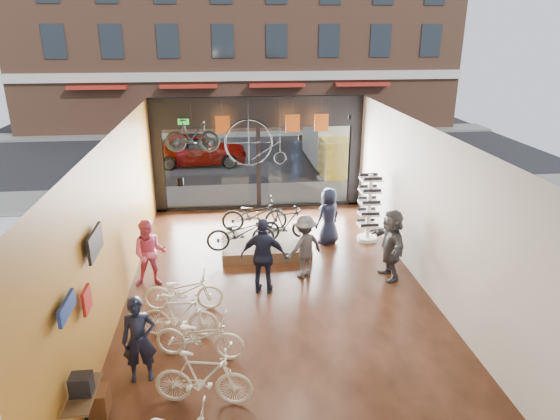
{
  "coord_description": "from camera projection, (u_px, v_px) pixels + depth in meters",
  "views": [
    {
      "loc": [
        -1.1,
        -10.37,
        5.87
      ],
      "look_at": [
        0.22,
        1.4,
        1.55
      ],
      "focal_mm": 32.0,
      "sensor_mm": 36.0,
      "label": 1
    }
  ],
  "objects": [
    {
      "name": "wall_left",
      "position": [
        116.0,
        223.0,
        10.79
      ],
      "size": [
        0.04,
        12.0,
        3.8
      ],
      "primitive_type": "cube",
      "color": "#AE7722",
      "rests_on": "ground"
    },
    {
      "name": "ceiling",
      "position": [
        277.0,
        132.0,
        10.5
      ],
      "size": [
        7.0,
        12.0,
        0.04
      ],
      "primitive_type": "cube",
      "color": "black",
      "rests_on": "ground"
    },
    {
      "name": "sidewalk_near",
      "position": [
        257.0,
        195.0,
        18.51
      ],
      "size": [
        30.0,
        2.4,
        0.12
      ],
      "primitive_type": "cube",
      "color": "slate",
      "rests_on": "ground"
    },
    {
      "name": "sidewalk_far",
      "position": [
        243.0,
        133.0,
        29.52
      ],
      "size": [
        30.0,
        2.0,
        0.12
      ],
      "primitive_type": "cube",
      "color": "slate",
      "rests_on": "ground"
    },
    {
      "name": "customer_2",
      "position": [
        264.0,
        256.0,
        11.5
      ],
      "size": [
        1.15,
        0.68,
        1.84
      ],
      "primitive_type": "imported",
      "rotation": [
        0.0,
        0.0,
        2.91
      ],
      "color": "#161C33",
      "rests_on": "ground_plane"
    },
    {
      "name": "wall_right",
      "position": [
        428.0,
        211.0,
        11.53
      ],
      "size": [
        0.04,
        12.0,
        3.8
      ],
      "primitive_type": "cube",
      "color": "beige",
      "rests_on": "ground"
    },
    {
      "name": "jersey_right",
      "position": [
        321.0,
        123.0,
        15.82
      ],
      "size": [
        0.45,
        0.03,
        0.55
      ],
      "primitive_type": "cube",
      "color": "#CC5919",
      "rests_on": "ceiling"
    },
    {
      "name": "customer_0",
      "position": [
        139.0,
        340.0,
        8.62
      ],
      "size": [
        0.63,
        0.45,
        1.61
      ],
      "primitive_type": "imported",
      "rotation": [
        0.0,
        0.0,
        0.11
      ],
      "color": "#161C33",
      "rests_on": "ground_plane"
    },
    {
      "name": "display_bike_mid",
      "position": [
        286.0,
        224.0,
        13.79
      ],
      "size": [
        1.64,
        0.77,
        0.95
      ],
      "primitive_type": "imported",
      "rotation": [
        0.0,
        0.0,
        1.78
      ],
      "color": "black",
      "rests_on": "display_platform"
    },
    {
      "name": "jersey_mid",
      "position": [
        293.0,
        123.0,
        15.73
      ],
      "size": [
        0.45,
        0.03,
        0.55
      ],
      "primitive_type": "cube",
      "color": "#CC5919",
      "rests_on": "ceiling"
    },
    {
      "name": "display_platform",
      "position": [
        265.0,
        245.0,
        13.97
      ],
      "size": [
        2.4,
        1.8,
        0.3
      ],
      "primitive_type": "cube",
      "color": "#462D20",
      "rests_on": "ground_plane"
    },
    {
      "name": "penny_farthing",
      "position": [
        259.0,
        144.0,
        15.42
      ],
      "size": [
        1.85,
        0.06,
        1.48
      ],
      "primitive_type": null,
      "color": "black",
      "rests_on": "ceiling"
    },
    {
      "name": "floor_bike_4",
      "position": [
        183.0,
        291.0,
        10.92
      ],
      "size": [
        1.77,
        0.7,
        0.91
      ],
      "primitive_type": "imported",
      "rotation": [
        0.0,
        0.0,
        1.52
      ],
      "color": "beige",
      "rests_on": "ground_plane"
    },
    {
      "name": "floor_bike_3",
      "position": [
        179.0,
        316.0,
        9.94
      ],
      "size": [
        1.63,
        0.69,
        0.95
      ],
      "primitive_type": "imported",
      "rotation": [
        0.0,
        0.0,
        1.41
      ],
      "color": "beige",
      "rests_on": "ground_plane"
    },
    {
      "name": "wall_back",
      "position": [
        335.0,
        408.0,
        5.54
      ],
      "size": [
        7.0,
        0.04,
        3.8
      ],
      "primitive_type": "cube",
      "color": "beige",
      "rests_on": "ground"
    },
    {
      "name": "box_truck",
      "position": [
        336.0,
        141.0,
        22.07
      ],
      "size": [
        1.98,
        5.94,
        2.34
      ],
      "primitive_type": null,
      "color": "silver",
      "rests_on": "street_road"
    },
    {
      "name": "sunglasses_rack",
      "position": [
        369.0,
        208.0,
        14.36
      ],
      "size": [
        0.7,
        0.63,
        2.0
      ],
      "primitive_type": null,
      "rotation": [
        0.0,
        0.0,
        -0.28
      ],
      "color": "white",
      "rests_on": "ground_plane"
    },
    {
      "name": "customer_4",
      "position": [
        329.0,
        216.0,
        14.2
      ],
      "size": [
        0.97,
        0.88,
        1.66
      ],
      "primitive_type": "imported",
      "rotation": [
        0.0,
        0.0,
        3.71
      ],
      "color": "#161C33",
      "rests_on": "ground_plane"
    },
    {
      "name": "floor_bike_2",
      "position": [
        200.0,
        336.0,
        9.32
      ],
      "size": [
        1.81,
        0.99,
        0.9
      ],
      "primitive_type": "imported",
      "rotation": [
        0.0,
        0.0,
        1.33
      ],
      "color": "beige",
      "rests_on": "ground_plane"
    },
    {
      "name": "street_road",
      "position": [
        246.0,
        149.0,
        25.81
      ],
      "size": [
        30.0,
        18.0,
        0.02
      ],
      "primitive_type": "cube",
      "color": "black",
      "rests_on": "ground"
    },
    {
      "name": "display_bike_left",
      "position": [
        241.0,
        233.0,
        13.2
      ],
      "size": [
        1.85,
        0.75,
        0.95
      ],
      "primitive_type": "imported",
      "rotation": [
        0.0,
        0.0,
        1.64
      ],
      "color": "black",
      "rests_on": "display_platform"
    },
    {
      "name": "street_car",
      "position": [
        197.0,
        149.0,
        22.5
      ],
      "size": [
        4.44,
        1.79,
        1.51
      ],
      "primitive_type": "imported",
      "rotation": [
        0.0,
        0.0,
        1.57
      ],
      "color": "gray",
      "rests_on": "street_road"
    },
    {
      "name": "ground_plane",
      "position": [
        277.0,
        292.0,
        11.81
      ],
      "size": [
        7.0,
        12.0,
        0.04
      ],
      "primitive_type": "cube",
      "color": "black",
      "rests_on": "ground"
    },
    {
      "name": "hung_bike",
      "position": [
        192.0,
        136.0,
        14.51
      ],
      "size": [
        1.61,
        0.56,
        0.95
      ],
      "primitive_type": "imported",
      "rotation": [
        0.0,
        0.0,
        1.5
      ],
      "color": "black",
      "rests_on": "ceiling"
    },
    {
      "name": "wall_merch",
      "position": [
        85.0,
        341.0,
        7.74
      ],
      "size": [
        0.4,
        2.4,
        2.6
      ],
      "primitive_type": null,
      "color": "navy",
      "rests_on": "wall_left"
    },
    {
      "name": "display_bike_right",
      "position": [
        254.0,
        215.0,
        14.43
      ],
      "size": [
        1.91,
        0.73,
        0.99
      ],
      "primitive_type": "imported",
      "rotation": [
        0.0,
        0.0,
        1.53
      ],
      "color": "black",
      "rests_on": "display_platform"
    },
    {
      "name": "customer_1",
      "position": [
        150.0,
        253.0,
        11.86
      ],
      "size": [
        0.83,
        0.66,
        1.66
      ],
      "primitive_type": "imported",
      "rotation": [
        0.0,
        0.0,
        0.03
      ],
      "color": "#CC4C72",
      "rests_on": "ground_plane"
    },
    {
      "name": "customer_5",
      "position": [
        391.0,
        244.0,
        12.2
      ],
      "size": [
        0.67,
        1.7,
        1.79
      ],
      "primitive_type": "imported",
      "rotation": [
        0.0,
        0.0,
        4.8
      ],
      "color": "#3F3F44",
      "rests_on": "ground_plane"
    },
    {
      "name": "floor_bike_1",
      "position": [
        203.0,
        378.0,
        8.13
      ],
      "size": [
        1.71,
        0.76,
        0.99
      ],
      "primitive_type": "imported",
      "rotation": [
        0.0,
        0.0,
        1.38
      ],
      "color": "beige",
      "rests_on": "ground_plane"
    },
    {
      "name": "jersey_left",
      "position": [
        223.0,
        125.0,
        15.49
      ],
      "size": [
        0.45,
        0.03,
        0.55
      ],
      "primitive_type": "cube",
      "color": "#CC5919",
      "rests_on": "ceiling"
    },
    {
      "name": "storefront",
      "position": [
        258.0,
        154.0,
        16.76
      ],
      "size": [
        7.0,
        0.26,
        3.8
      ],
      "primitive_type": null,
      "color": "black",
      "rests_on": "ground"
    },
    {
      "name": "customer_3",
      "position": [
        304.0,
        246.0,
        12.26
      ],
      "size": [
        1.22,
        1.05,
        1.64
      ],
      "primitive_type": "imported",
      "rotation": [
        0.0,
        0.0,
        3.66
      ],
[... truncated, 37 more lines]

